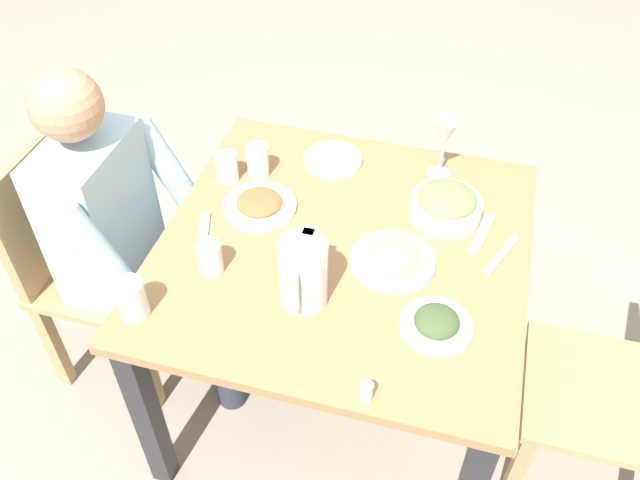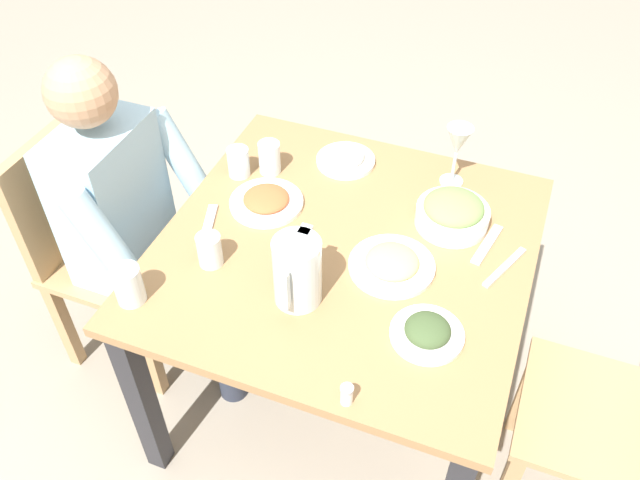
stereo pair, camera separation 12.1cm
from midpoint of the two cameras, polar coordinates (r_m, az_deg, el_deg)
name	(u,v)px [view 1 (the left image)]	position (r m, az deg, el deg)	size (l,w,h in m)	color
ground_plane	(338,388)	(2.35, 0.10, -12.71)	(8.00, 8.00, 0.00)	gray
dining_table	(343,270)	(1.88, 0.12, -2.64)	(0.99, 0.99, 0.70)	#997047
chair_near	(83,256)	(2.24, -21.25, -1.33)	(0.40, 0.40, 0.85)	tan
chair_far	(640,389)	(1.94, 24.25, -11.71)	(0.40, 0.40, 0.85)	tan
diner_near	(132,235)	(2.04, -17.56, 0.39)	(0.48, 0.53, 1.15)	#9EC6E0
water_pitcher	(303,273)	(1.60, -3.61, -2.91)	(0.16, 0.12, 0.19)	silver
salad_bowl	(446,204)	(1.88, 9.03, 3.00)	(0.20, 0.20, 0.09)	white
plate_rice_curry	(259,204)	(1.92, -7.06, 3.03)	(0.22, 0.22, 0.04)	white
plate_dolmas	(436,323)	(1.61, 7.90, -7.20)	(0.18, 0.18, 0.05)	white
plate_fries	(393,258)	(1.75, 4.33, -1.66)	(0.23, 0.23, 0.04)	white
plate_yoghurt	(333,156)	(2.07, -0.55, 7.19)	(0.18, 0.18, 0.06)	white
water_glass_far_right	(210,258)	(1.74, -11.46, -1.56)	(0.07, 0.07, 0.09)	silver
water_glass_near_right	(132,299)	(1.68, -17.94, -4.90)	(0.07, 0.07, 0.11)	silver
water_glass_far_left	(258,161)	(2.02, -7.11, 6.73)	(0.07, 0.07, 0.10)	silver
water_glass_by_pitcher	(227,167)	(2.01, -9.75, 6.15)	(0.07, 0.07, 0.09)	silver
wine_glass	(445,136)	(1.97, 9.00, 8.79)	(0.08, 0.08, 0.20)	silver
salt_shaker	(366,391)	(1.47, 1.64, -13.02)	(0.03, 0.03, 0.05)	white
fork_near	(482,233)	(1.87, 12.03, 0.51)	(0.17, 0.03, 0.01)	silver
knife_near	(502,254)	(1.82, 13.61, -1.28)	(0.18, 0.02, 0.01)	silver
fork_far	(203,233)	(1.87, -11.84, 0.54)	(0.17, 0.03, 0.01)	silver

